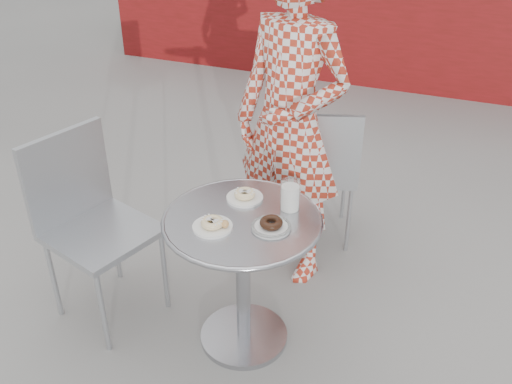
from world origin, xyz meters
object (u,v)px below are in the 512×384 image
at_px(chair_left, 106,264).
at_px(plate_checker, 271,225).
at_px(chair_far, 317,196).
at_px(plate_far, 245,196).
at_px(bistro_table, 243,250).
at_px(plate_near, 213,224).
at_px(milk_cup, 290,196).
at_px(seated_person, 291,124).

xyz_separation_m(chair_left, plate_checker, (0.84, 0.04, 0.42)).
distance_m(chair_far, plate_far, 0.93).
bearing_deg(bistro_table, plate_near, -127.04).
distance_m(plate_far, milk_cup, 0.22).
bearing_deg(plate_far, chair_left, -162.33).
relative_size(chair_far, plate_near, 5.19).
relative_size(bistro_table, plate_checker, 4.18).
height_order(chair_left, plate_near, chair_left).
height_order(seated_person, milk_cup, seated_person).
distance_m(seated_person, plate_checker, 0.68).
height_order(chair_left, plate_far, chair_left).
bearing_deg(seated_person, plate_near, -80.09).
bearing_deg(chair_left, seated_person, -28.38).
distance_m(bistro_table, chair_far, 1.00).
relative_size(bistro_table, milk_cup, 5.12).
height_order(plate_near, plate_checker, plate_near).
height_order(bistro_table, plate_near, plate_near).
xyz_separation_m(bistro_table, plate_far, (-0.05, 0.15, 0.18)).
height_order(seated_person, plate_near, seated_person).
height_order(chair_far, seated_person, seated_person).
relative_size(bistro_table, plate_far, 4.26).
distance_m(seated_person, plate_near, 0.75).
height_order(chair_left, seated_person, seated_person).
xyz_separation_m(chair_left, plate_near, (0.62, -0.05, 0.42)).
distance_m(plate_near, plate_checker, 0.24).
relative_size(chair_left, plate_checker, 5.63).
bearing_deg(milk_cup, plate_far, 178.64).
height_order(chair_far, milk_cup, chair_far).
bearing_deg(plate_far, plate_near, -97.14).
relative_size(chair_left, seated_person, 0.54).
distance_m(chair_left, plate_near, 0.75).
height_order(chair_far, plate_checker, chair_far).
distance_m(chair_far, chair_left, 1.28).
xyz_separation_m(seated_person, plate_near, (-0.08, -0.74, -0.15)).
bearing_deg(bistro_table, milk_cup, 41.53).
xyz_separation_m(plate_checker, milk_cup, (0.02, 0.17, 0.05)).
bearing_deg(bistro_table, chair_left, -175.15).
xyz_separation_m(plate_far, plate_near, (-0.03, -0.26, 0.00)).
bearing_deg(chair_far, plate_near, 63.73).
bearing_deg(plate_checker, chair_left, -177.49).
bearing_deg(plate_near, milk_cup, 45.97).
bearing_deg(chair_far, bistro_table, 67.69).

